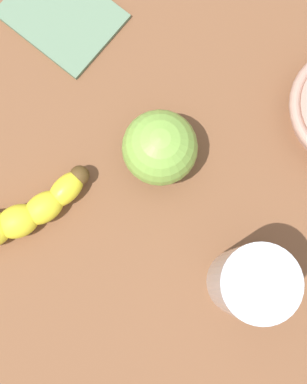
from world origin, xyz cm
name	(u,v)px	position (x,y,z in cm)	size (l,w,h in cm)	color
wooden_tabletop	(135,224)	(0.00, 0.00, 1.50)	(120.00, 120.00, 3.00)	brown
smoothie_glass	(249,283)	(12.57, -3.81, 8.81)	(7.25, 7.25, 12.06)	silver
green_apple_fruit	(160,148)	(1.06, 7.89, 7.02)	(8.04, 8.04, 8.04)	#84B747
folded_napkin	(62,15)	(-13.71, 21.86, 3.30)	(12.77, 9.90, 0.60)	slate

